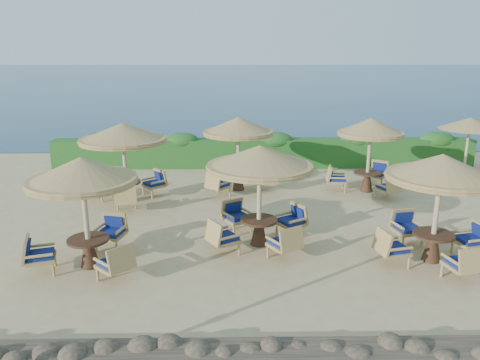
# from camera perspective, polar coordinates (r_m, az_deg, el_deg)

# --- Properties ---
(ground) EXTENTS (120.00, 120.00, 0.00)m
(ground) POSITION_cam_1_polar(r_m,az_deg,el_deg) (13.53, 4.80, -5.84)
(ground) COLOR tan
(ground) RESTS_ON ground
(sea) EXTENTS (160.00, 160.00, 0.00)m
(sea) POSITION_cam_1_polar(r_m,az_deg,el_deg) (82.67, 0.02, 12.40)
(sea) COLOR #0A2646
(sea) RESTS_ON ground
(hedge) EXTENTS (18.00, 0.90, 1.20)m
(hedge) POSITION_cam_1_polar(r_m,az_deg,el_deg) (20.23, 2.88, 3.31)
(hedge) COLOR #1A4D18
(hedge) RESTS_ON ground
(extra_parasol) EXTENTS (2.30, 2.30, 2.41)m
(extra_parasol) POSITION_cam_1_polar(r_m,az_deg,el_deg) (20.12, 26.24, 6.18)
(extra_parasol) COLOR #C5AE8B
(extra_parasol) RESTS_ON ground
(cafe_set_0) EXTENTS (2.70, 2.68, 2.65)m
(cafe_set_0) POSITION_cam_1_polar(r_m,az_deg,el_deg) (11.15, -18.53, -1.47)
(cafe_set_0) COLOR #C5AE8B
(cafe_set_0) RESTS_ON ground
(cafe_set_1) EXTENTS (2.75, 2.75, 2.65)m
(cafe_set_1) POSITION_cam_1_polar(r_m,az_deg,el_deg) (11.82, 2.40, 0.21)
(cafe_set_1) COLOR #C5AE8B
(cafe_set_1) RESTS_ON ground
(cafe_set_2) EXTENTS (2.89, 2.89, 2.65)m
(cafe_set_2) POSITION_cam_1_polar(r_m,az_deg,el_deg) (11.84, 23.08, -1.35)
(cafe_set_2) COLOR #C5AE8B
(cafe_set_2) RESTS_ON ground
(cafe_set_3) EXTENTS (2.87, 2.87, 2.65)m
(cafe_set_3) POSITION_cam_1_polar(r_m,az_deg,el_deg) (15.67, -14.01, 4.10)
(cafe_set_3) COLOR #C5AE8B
(cafe_set_3) RESTS_ON ground
(cafe_set_4) EXTENTS (2.70, 2.72, 2.65)m
(cafe_set_4) POSITION_cam_1_polar(r_m,az_deg,el_deg) (16.57, -0.21, 4.89)
(cafe_set_4) COLOR #C5AE8B
(cafe_set_4) RESTS_ON ground
(cafe_set_5) EXTENTS (2.59, 2.76, 2.65)m
(cafe_set_5) POSITION_cam_1_polar(r_m,az_deg,el_deg) (17.02, 15.55, 4.39)
(cafe_set_5) COLOR #C5AE8B
(cafe_set_5) RESTS_ON ground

